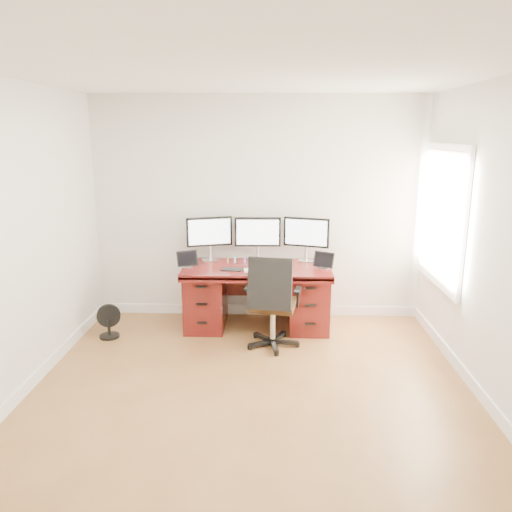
{
  "coord_description": "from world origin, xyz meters",
  "views": [
    {
      "loc": [
        0.19,
        -3.77,
        2.26
      ],
      "look_at": [
        0.0,
        1.5,
        0.95
      ],
      "focal_mm": 35.0,
      "sensor_mm": 36.0,
      "label": 1
    }
  ],
  "objects_px": {
    "keyboard": "(258,270)",
    "floor_fan": "(108,322)",
    "desk": "(257,294)",
    "office_chair": "(272,317)",
    "monitor_center": "(258,234)"
  },
  "relations": [
    {
      "from": "floor_fan",
      "to": "monitor_center",
      "type": "xyz_separation_m",
      "value": [
        1.66,
        0.63,
        0.9
      ]
    },
    {
      "from": "monitor_center",
      "to": "keyboard",
      "type": "relative_size",
      "value": 1.78
    },
    {
      "from": "office_chair",
      "to": "desk",
      "type": "bearing_deg",
      "value": 116.18
    },
    {
      "from": "desk",
      "to": "office_chair",
      "type": "height_order",
      "value": "office_chair"
    },
    {
      "from": "desk",
      "to": "office_chair",
      "type": "xyz_separation_m",
      "value": [
        0.18,
        -0.59,
        -0.06
      ]
    },
    {
      "from": "desk",
      "to": "floor_fan",
      "type": "relative_size",
      "value": 4.43
    },
    {
      "from": "keyboard",
      "to": "monitor_center",
      "type": "bearing_deg",
      "value": 84.38
    },
    {
      "from": "monitor_center",
      "to": "keyboard",
      "type": "distance_m",
      "value": 0.55
    },
    {
      "from": "floor_fan",
      "to": "keyboard",
      "type": "relative_size",
      "value": 1.24
    },
    {
      "from": "floor_fan",
      "to": "keyboard",
      "type": "xyz_separation_m",
      "value": [
        1.68,
        0.19,
        0.57
      ]
    },
    {
      "from": "office_chair",
      "to": "monitor_center",
      "type": "relative_size",
      "value": 1.88
    },
    {
      "from": "monitor_center",
      "to": "keyboard",
      "type": "xyz_separation_m",
      "value": [
        0.02,
        -0.45,
        -0.33
      ]
    },
    {
      "from": "keyboard",
      "to": "floor_fan",
      "type": "bearing_deg",
      "value": 178.56
    },
    {
      "from": "monitor_center",
      "to": "floor_fan",
      "type": "bearing_deg",
      "value": -160.91
    },
    {
      "from": "office_chair",
      "to": "monitor_center",
      "type": "height_order",
      "value": "monitor_center"
    }
  ]
}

